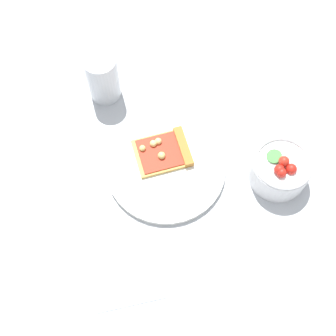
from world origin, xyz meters
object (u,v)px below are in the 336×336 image
Objects in this scene: paper_napkin at (126,273)px; salad_bowl at (280,169)px; soda_glass at (103,79)px; pizza_slice_main at (165,151)px; plate at (166,168)px.

salad_bowl is at bearing -141.32° from paper_napkin.
soda_glass is 0.86× the size of paper_napkin.
paper_napkin is (0.30, 0.24, -0.04)m from salad_bowl.
salad_bowl is at bearing 173.19° from pizza_slice_main.
pizza_slice_main is 0.25m from salad_bowl.
soda_glass reaches higher than salad_bowl.
soda_glass is (0.16, -0.19, 0.05)m from plate.
paper_napkin is at bearing 78.77° from pizza_slice_main.
pizza_slice_main is at bearing -101.23° from paper_napkin.
plate is 2.09× the size of salad_bowl.
paper_napkin is (-0.11, 0.43, -0.05)m from soda_glass.
salad_bowl is (-0.25, -0.00, 0.03)m from plate.
plate is at bearing 130.79° from soda_glass.
plate is 2.14× the size of soda_glass.
salad_bowl reaches higher than paper_napkin.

